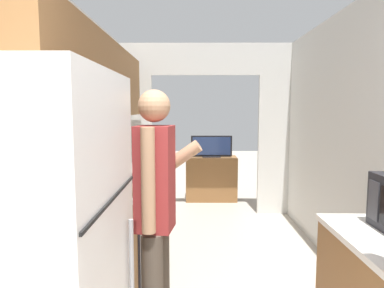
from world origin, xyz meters
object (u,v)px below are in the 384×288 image
object	(u,v)px
knife	(122,169)
tv_cabinet	(211,178)
television	(211,147)
range_oven	(114,228)
person	(155,218)

from	to	relation	value
knife	tv_cabinet	bearing A→B (deg)	72.67
television	knife	world-z (taller)	television
range_oven	television	xyz separation A→B (m)	(1.05, 2.63, 0.47)
person	knife	distance (m)	1.79
range_oven	person	distance (m)	1.30
range_oven	tv_cabinet	world-z (taller)	range_oven
tv_cabinet	television	bearing A→B (deg)	-90.00
range_oven	knife	size ratio (longest dim) A/B	3.04
tv_cabinet	television	world-z (taller)	television
television	knife	bearing A→B (deg)	-118.45
television	tv_cabinet	bearing A→B (deg)	90.00
knife	television	bearing A→B (deg)	72.17
range_oven	person	world-z (taller)	person
range_oven	knife	xyz separation A→B (m)	(-0.04, 0.61, 0.45)
range_oven	television	size ratio (longest dim) A/B	1.50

